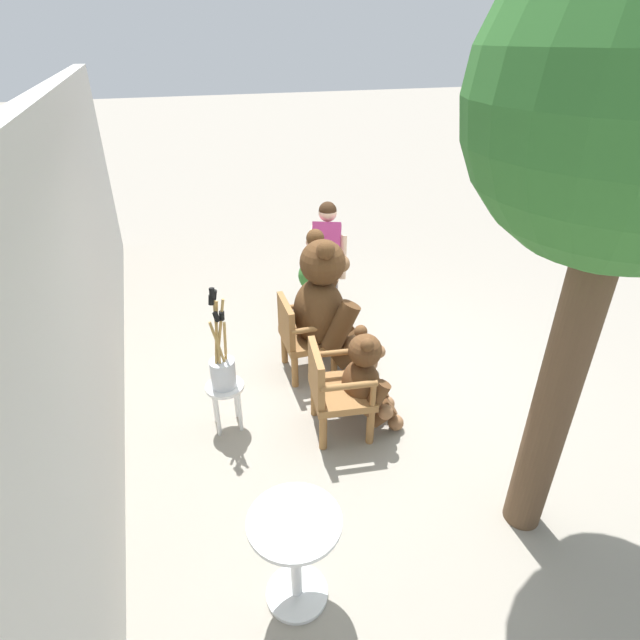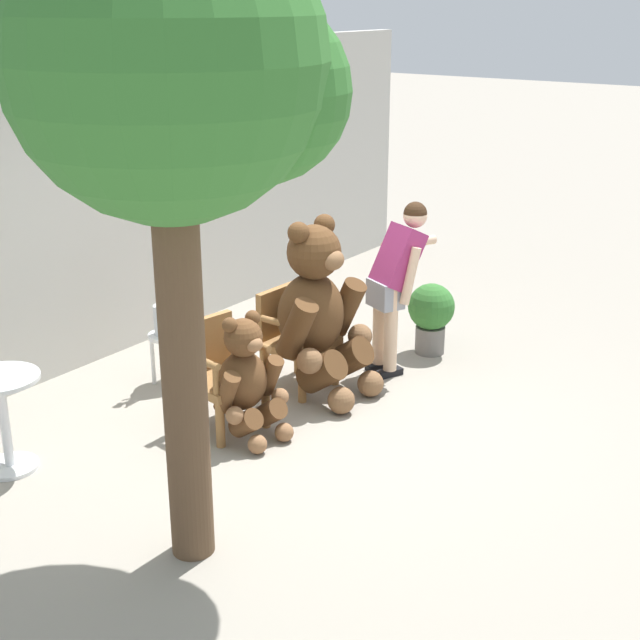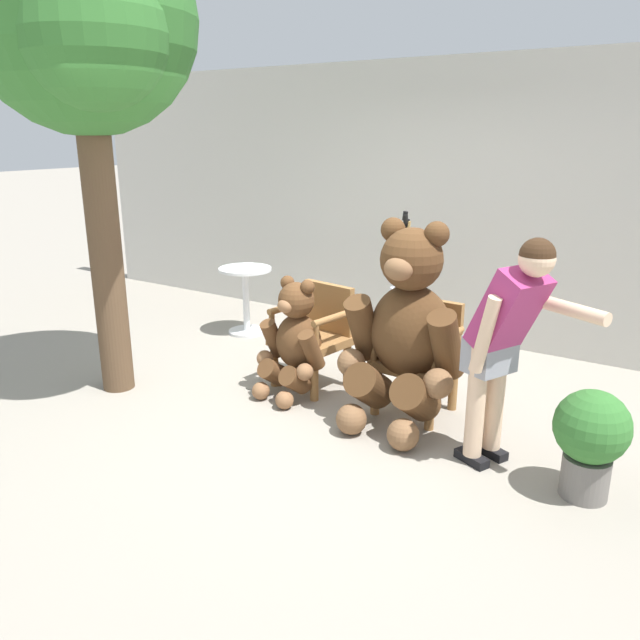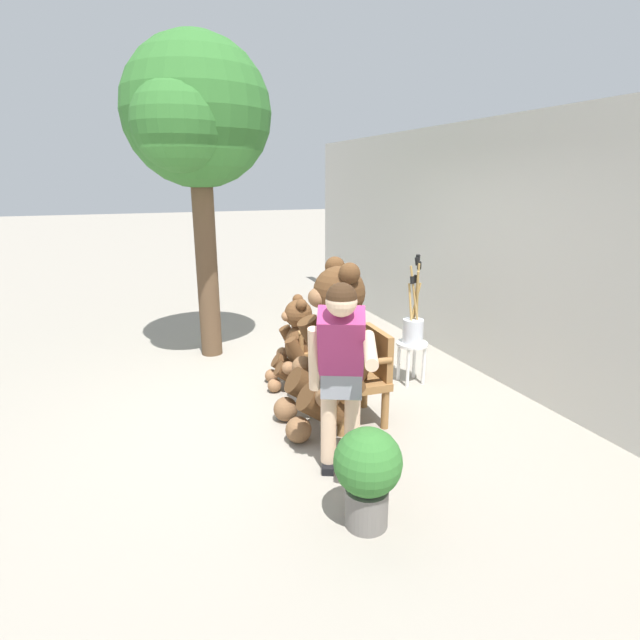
{
  "view_description": "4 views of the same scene",
  "coord_description": "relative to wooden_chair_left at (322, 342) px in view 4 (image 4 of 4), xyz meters",
  "views": [
    {
      "loc": [
        -3.74,
        1.76,
        3.15
      ],
      "look_at": [
        0.21,
        0.39,
        0.76
      ],
      "focal_mm": 28.0,
      "sensor_mm": 36.0,
      "label": 1
    },
    {
      "loc": [
        -5.18,
        -3.83,
        3.2
      ],
      "look_at": [
        -0.01,
        -0.14,
        0.88
      ],
      "focal_mm": 50.0,
      "sensor_mm": 36.0,
      "label": 2
    },
    {
      "loc": [
        2.28,
        -3.73,
        2.12
      ],
      "look_at": [
        -0.29,
        0.27,
        0.66
      ],
      "focal_mm": 35.0,
      "sensor_mm": 36.0,
      "label": 3
    },
    {
      "loc": [
        4.31,
        -1.38,
        2.18
      ],
      "look_at": [
        -0.03,
        0.3,
        0.85
      ],
      "focal_mm": 28.0,
      "sensor_mm": 36.0,
      "label": 4
    }
  ],
  "objects": [
    {
      "name": "ground_plane",
      "position": [
        0.47,
        -0.49,
        -0.46
      ],
      "size": [
        60.0,
        60.0,
        0.0
      ],
      "primitive_type": "plane",
      "color": "gray"
    },
    {
      "name": "patio_tree",
      "position": [
        -1.3,
        -1.03,
        2.36
      ],
      "size": [
        1.76,
        1.68,
        3.73
      ],
      "color": "brown",
      "rests_on": "ground"
    },
    {
      "name": "person_visitor",
      "position": [
        1.74,
        -0.54,
        0.45
      ],
      "size": [
        0.85,
        0.48,
        1.53
      ],
      "color": "black",
      "rests_on": "ground"
    },
    {
      "name": "teddy_bear_small",
      "position": [
        -0.02,
        -0.29,
        0.02
      ],
      "size": [
        0.61,
        0.6,
        0.99
      ],
      "color": "brown",
      "rests_on": "ground"
    },
    {
      "name": "wooden_chair_right",
      "position": [
        0.96,
        0.0,
        0.0
      ],
      "size": [
        0.58,
        0.54,
        0.86
      ],
      "color": "olive",
      "rests_on": "ground"
    },
    {
      "name": "potted_plant",
      "position": [
        2.31,
        -0.59,
        -0.07
      ],
      "size": [
        0.44,
        0.44,
        0.68
      ],
      "color": "slate",
      "rests_on": "ground"
    },
    {
      "name": "round_side_table",
      "position": [
        -1.4,
        0.78,
        -0.01
      ],
      "size": [
        0.56,
        0.56,
        0.72
      ],
      "color": "silver",
      "rests_on": "ground"
    },
    {
      "name": "wooden_chair_left",
      "position": [
        0.0,
        0.0,
        0.0
      ],
      "size": [
        0.63,
        0.6,
        0.86
      ],
      "color": "olive",
      "rests_on": "ground"
    },
    {
      "name": "back_wall",
      "position": [
        0.47,
        1.91,
        0.94
      ],
      "size": [
        10.0,
        0.16,
        2.8
      ],
      "primitive_type": "cube",
      "color": "beige",
      "rests_on": "ground"
    },
    {
      "name": "teddy_bear_large",
      "position": [
        0.95,
        -0.26,
        0.28
      ],
      "size": [
        0.91,
        0.87,
        1.52
      ],
      "color": "#4C3019",
      "rests_on": "ground"
    },
    {
      "name": "brush_bucket",
      "position": [
        0.36,
        0.91,
        0.2
      ],
      "size": [
        0.22,
        0.22,
        0.96
      ],
      "color": "silver",
      "rests_on": "white_stool"
    },
    {
      "name": "white_stool",
      "position": [
        0.36,
        0.91,
        -0.11
      ],
      "size": [
        0.34,
        0.34,
        0.46
      ],
      "color": "white",
      "rests_on": "ground"
    }
  ]
}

